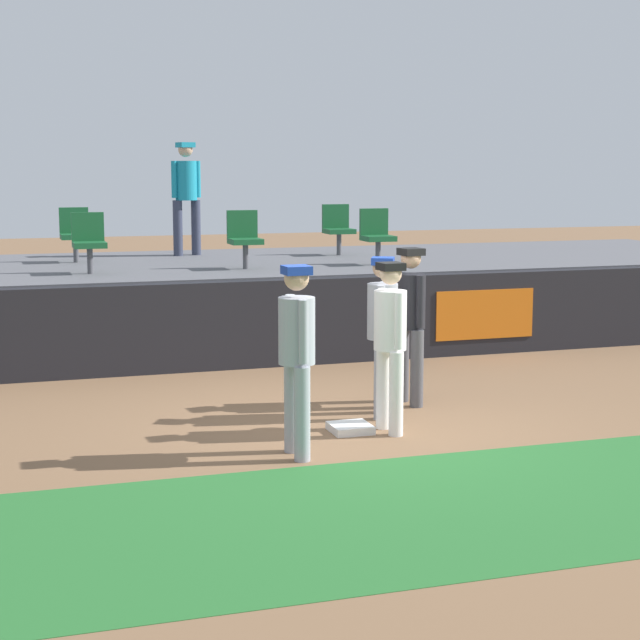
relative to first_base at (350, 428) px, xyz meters
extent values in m
plane|color=brown|center=(0.00, 0.04, -0.04)|extent=(60.00, 60.00, 0.00)
cube|color=#26662B|center=(0.00, -2.42, -0.04)|extent=(18.00, 2.80, 0.01)
cube|color=white|center=(0.00, 0.00, 0.00)|extent=(0.40, 0.40, 0.08)
cylinder|color=white|center=(0.37, 0.04, 0.38)|extent=(0.14, 0.14, 0.84)
cylinder|color=white|center=(0.39, -0.27, 0.38)|extent=(0.14, 0.14, 0.84)
cylinder|color=white|center=(0.38, -0.12, 1.10)|extent=(0.35, 0.35, 0.59)
sphere|color=beige|center=(0.38, -0.12, 1.57)|extent=(0.22, 0.22, 0.22)
cube|color=black|center=(0.38, -0.12, 1.64)|extent=(0.25, 0.25, 0.08)
cylinder|color=white|center=(0.36, 0.08, 1.12)|extent=(0.09, 0.09, 0.56)
cylinder|color=white|center=(0.39, -0.31, 1.12)|extent=(0.09, 0.09, 0.56)
ellipsoid|color=brown|center=(0.46, 0.09, 0.88)|extent=(0.13, 0.21, 0.28)
cylinder|color=#9EA3AD|center=(-0.76, -0.52, 0.39)|extent=(0.15, 0.15, 0.87)
cylinder|color=#9EA3AD|center=(-0.76, -0.84, 0.39)|extent=(0.15, 0.15, 0.87)
cylinder|color=#9EA3AD|center=(-0.76, -0.68, 1.14)|extent=(0.34, 0.34, 0.61)
sphere|color=tan|center=(-0.76, -0.68, 1.62)|extent=(0.23, 0.23, 0.23)
cube|color=#193899|center=(-0.76, -0.68, 1.69)|extent=(0.24, 0.24, 0.08)
cylinder|color=#9EA3AD|center=(-0.76, -0.48, 1.16)|extent=(0.09, 0.09, 0.57)
cylinder|color=#9EA3AD|center=(-0.76, -0.88, 1.16)|extent=(0.09, 0.09, 0.57)
cylinder|color=#9EA3AD|center=(0.61, 0.67, 0.38)|extent=(0.14, 0.14, 0.84)
cylinder|color=#9EA3AD|center=(0.48, 0.40, 0.38)|extent=(0.14, 0.14, 0.84)
cylinder|color=#9EA3AD|center=(0.54, 0.53, 1.09)|extent=(0.43, 0.43, 0.59)
sphere|color=tan|center=(0.54, 0.53, 1.56)|extent=(0.22, 0.22, 0.22)
cube|color=#193899|center=(0.54, 0.53, 1.63)|extent=(0.31, 0.31, 0.08)
cylinder|color=#9EA3AD|center=(0.63, 0.71, 1.11)|extent=(0.09, 0.09, 0.55)
cylinder|color=#9EA3AD|center=(0.46, 0.36, 1.11)|extent=(0.09, 0.09, 0.55)
cylinder|color=#4C4C51|center=(1.02, 1.12, 0.39)|extent=(0.15, 0.15, 0.86)
cylinder|color=#4C4C51|center=(1.07, 0.81, 0.39)|extent=(0.15, 0.15, 0.86)
cylinder|color=black|center=(1.05, 0.97, 1.13)|extent=(0.38, 0.38, 0.61)
sphere|color=tan|center=(1.05, 0.97, 1.61)|extent=(0.23, 0.23, 0.23)
cube|color=black|center=(1.05, 0.97, 1.68)|extent=(0.27, 0.27, 0.08)
cylinder|color=black|center=(1.02, 1.17, 1.15)|extent=(0.09, 0.09, 0.57)
cylinder|color=black|center=(1.07, 0.77, 1.15)|extent=(0.09, 0.09, 0.57)
cube|color=black|center=(0.00, 3.59, 0.54)|extent=(18.00, 0.24, 1.16)
cube|color=orange|center=(3.24, 3.47, 0.54)|extent=(1.50, 0.02, 0.70)
cube|color=#59595E|center=(0.00, 6.16, 0.55)|extent=(18.00, 4.80, 1.18)
cylinder|color=#4C4C51|center=(0.14, 4.96, 1.34)|extent=(0.08, 0.08, 0.40)
cube|color=#19592D|center=(0.14, 4.96, 1.54)|extent=(0.45, 0.44, 0.08)
cube|color=#19592D|center=(0.14, 5.15, 1.78)|extent=(0.45, 0.06, 0.40)
cylinder|color=#4C4C51|center=(2.19, 4.96, 1.34)|extent=(0.08, 0.08, 0.40)
cube|color=#19592D|center=(2.19, 4.96, 1.54)|extent=(0.45, 0.44, 0.08)
cube|color=#19592D|center=(2.19, 5.15, 1.78)|extent=(0.45, 0.06, 0.40)
cylinder|color=#4C4C51|center=(-2.07, 4.96, 1.34)|extent=(0.08, 0.08, 0.40)
cube|color=#19592D|center=(-2.07, 4.96, 1.54)|extent=(0.45, 0.44, 0.08)
cube|color=#19592D|center=(-2.07, 5.15, 1.78)|extent=(0.45, 0.06, 0.40)
cylinder|color=#4C4C51|center=(2.18, 6.76, 1.34)|extent=(0.08, 0.08, 0.40)
cube|color=#19592D|center=(2.18, 6.76, 1.54)|extent=(0.46, 0.44, 0.08)
cube|color=#19592D|center=(2.18, 6.95, 1.78)|extent=(0.46, 0.06, 0.40)
cylinder|color=#4C4C51|center=(-2.12, 6.76, 1.34)|extent=(0.08, 0.08, 0.40)
cube|color=#19592D|center=(-2.12, 6.76, 1.54)|extent=(0.44, 0.44, 0.08)
cube|color=#19592D|center=(-2.12, 6.95, 1.78)|extent=(0.44, 0.06, 0.40)
cylinder|color=#33384C|center=(-0.08, 7.54, 1.59)|extent=(0.16, 0.16, 0.91)
cylinder|color=#33384C|center=(-0.40, 7.45, 1.59)|extent=(0.16, 0.16, 0.91)
cylinder|color=teal|center=(-0.24, 7.50, 2.37)|extent=(0.43, 0.43, 0.64)
sphere|color=tan|center=(-0.24, 7.50, 2.88)|extent=(0.24, 0.24, 0.24)
cube|color=teal|center=(-0.24, 7.50, 2.96)|extent=(0.31, 0.31, 0.08)
cylinder|color=teal|center=(-0.04, 7.55, 2.39)|extent=(0.09, 0.09, 0.60)
cylinder|color=teal|center=(-0.45, 7.44, 2.39)|extent=(0.09, 0.09, 0.60)
camera|label=1|loc=(-3.39, -9.56, 2.62)|focal=58.04mm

